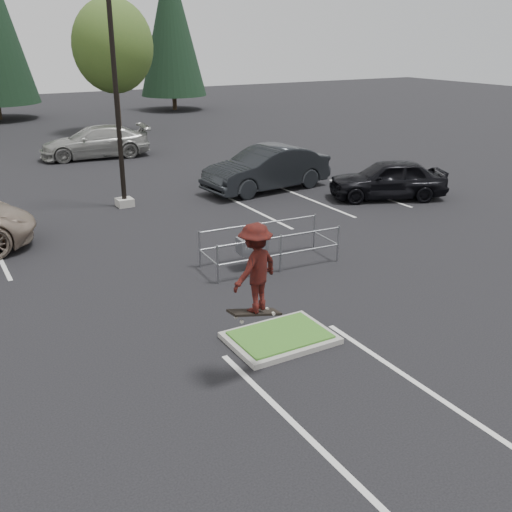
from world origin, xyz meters
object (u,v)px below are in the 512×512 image
cart_corral (256,244)px  car_far_silver (96,142)px  light_pole (115,82)px  conif_c (171,25)px  car_r_charc (266,169)px  skateboarder (255,269)px  decid_c (113,49)px  car_r_black (389,179)px

cart_corral → car_far_silver: bearing=92.0°
light_pole → conif_c: (13.50, 27.50, 2.29)m
conif_c → car_r_charc: conif_c is taller
light_pole → skateboarder: (-1.70, -13.00, -2.31)m
cart_corral → car_r_charc: (4.79, 7.47, 0.23)m
conif_c → decid_c: bearing=-129.6°
light_pole → decid_c: bearing=72.9°
decid_c → skateboarder: size_ratio=4.48×
decid_c → cart_corral: 26.55m
skateboarder → decid_c: bearing=-125.0°
skateboarder → car_far_silver: 23.30m
cart_corral → skateboarder: size_ratio=2.07×
car_r_charc → car_far_silver: bearing=-163.7°
car_r_charc → car_r_black: size_ratio=1.20×
light_pole → car_r_charc: light_pole is taller
cart_corral → car_r_black: car_r_black is taller
light_pole → car_r_charc: size_ratio=1.85×
conif_c → car_r_black: conif_c is taller
car_r_black → skateboarder: bearing=-27.0°
car_far_silver → car_r_charc: bearing=28.6°
decid_c → car_r_charc: bearing=-88.4°
decid_c → car_r_charc: 18.85m
car_far_silver → light_pole: bearing=-3.4°
decid_c → car_far_silver: (-3.73, -7.83, -4.44)m
conif_c → car_r_charc: bearing=-105.0°
decid_c → cart_corral: bearing=-99.4°
conif_c → cart_corral: conif_c is taller
decid_c → conif_c: bearing=50.4°
car_r_black → light_pole: bearing=-88.8°
conif_c → car_r_black: (-4.00, -31.60, -6.07)m
light_pole → decid_c: light_pole is taller
light_pole → conif_c: 30.72m
light_pole → decid_c: 18.67m
decid_c → skateboarder: decid_c is taller
car_r_charc → car_far_silver: (-4.24, 10.50, -0.09)m
cart_corral → car_r_black: bearing=28.8°
light_pole → car_r_black: light_pole is taller
cart_corral → car_r_black: size_ratio=0.84×
cart_corral → car_far_silver: 17.98m
light_pole → car_r_black: size_ratio=2.21×
conif_c → cart_corral: bearing=-109.1°
car_r_black → conif_c: bearing=-162.7°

